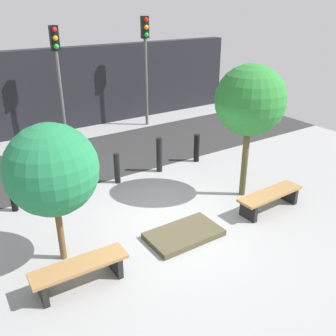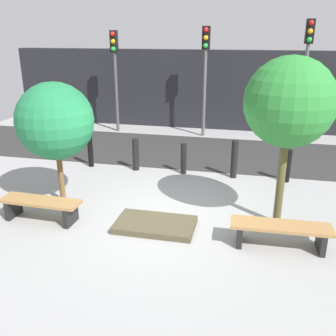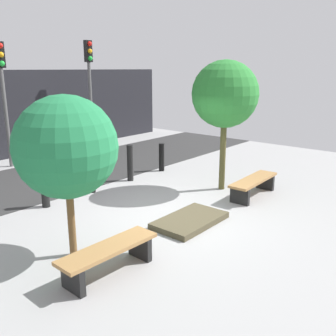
# 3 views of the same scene
# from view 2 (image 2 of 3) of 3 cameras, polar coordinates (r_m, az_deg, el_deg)

# --- Properties ---
(ground_plane) EXTENTS (18.00, 18.00, 0.00)m
(ground_plane) POSITION_cam_2_polar(r_m,az_deg,el_deg) (7.98, -1.21, -7.62)
(ground_plane) COLOR #969696
(road_strip) EXTENTS (18.00, 3.60, 0.01)m
(road_strip) POSITION_cam_2_polar(r_m,az_deg,el_deg) (12.33, 4.07, 2.52)
(road_strip) COLOR #2E2E2E
(road_strip) RESTS_ON ground
(building_facade) EXTENTS (16.20, 0.50, 3.06)m
(building_facade) POSITION_cam_2_polar(r_m,az_deg,el_deg) (15.31, 6.20, 11.75)
(building_facade) COLOR black
(building_facade) RESTS_ON ground
(bench_left) EXTENTS (1.71, 0.52, 0.46)m
(bench_left) POSITION_cam_2_polar(r_m,az_deg,el_deg) (8.19, -18.81, -5.44)
(bench_left) COLOR black
(bench_left) RESTS_ON ground
(bench_right) EXTENTS (1.80, 0.53, 0.46)m
(bench_right) POSITION_cam_2_polar(r_m,az_deg,el_deg) (7.13, 16.75, -9.14)
(bench_right) COLOR black
(bench_right) RESTS_ON ground
(planter_bed) EXTENTS (1.58, 0.93, 0.12)m
(planter_bed) POSITION_cam_2_polar(r_m,az_deg,el_deg) (7.60, -1.96, -8.63)
(planter_bed) COLOR #4C4530
(planter_bed) RESTS_ON ground
(tree_behind_left_bench) EXTENTS (1.67, 1.67, 2.74)m
(tree_behind_left_bench) POSITION_cam_2_polar(r_m,az_deg,el_deg) (8.45, -16.83, 6.83)
(tree_behind_left_bench) COLOR brown
(tree_behind_left_bench) RESTS_ON ground
(tree_behind_right_bench) EXTENTS (1.69, 1.69, 3.33)m
(tree_behind_right_bench) POSITION_cam_2_polar(r_m,az_deg,el_deg) (7.31, 18.02, 9.39)
(tree_behind_right_bench) COLOR #4C4927
(tree_behind_right_bench) RESTS_ON ground
(bollard_far_left) EXTENTS (0.15, 0.15, 1.09)m
(bollard_far_left) POSITION_cam_2_polar(r_m,az_deg,el_deg) (11.03, -11.78, 2.96)
(bollard_far_left) COLOR black
(bollard_far_left) RESTS_ON ground
(bollard_left) EXTENTS (0.18, 0.18, 0.90)m
(bollard_left) POSITION_cam_2_polar(r_m,az_deg,el_deg) (10.58, -4.94, 2.05)
(bollard_left) COLOR black
(bollard_left) RESTS_ON ground
(bollard_center) EXTENTS (0.16, 0.16, 0.86)m
(bollard_center) POSITION_cam_2_polar(r_m,az_deg,el_deg) (10.27, 2.38, 1.42)
(bollard_center) COLOR black
(bollard_center) RESTS_ON ground
(bollard_right) EXTENTS (0.17, 0.17, 1.04)m
(bollard_right) POSITION_cam_2_polar(r_m,az_deg,el_deg) (10.11, 10.06, 1.35)
(bollard_right) COLOR black
(bollard_right) RESTS_ON ground
(bollard_far_right) EXTENTS (0.17, 0.17, 0.87)m
(bollard_far_right) POSITION_cam_2_polar(r_m,az_deg,el_deg) (10.18, 17.75, 0.31)
(bollard_far_right) COLOR black
(bollard_far_right) RESTS_ON ground
(traffic_light_west) EXTENTS (0.28, 0.27, 3.76)m
(traffic_light_west) POSITION_cam_2_polar(r_m,az_deg,el_deg) (14.68, -8.10, 15.51)
(traffic_light_west) COLOR #4A4A4A
(traffic_light_west) RESTS_ON ground
(traffic_light_mid_west) EXTENTS (0.28, 0.27, 3.90)m
(traffic_light_mid_west) POSITION_cam_2_polar(r_m,az_deg,el_deg) (13.86, 5.71, 15.71)
(traffic_light_mid_west) COLOR #565656
(traffic_light_mid_west) RESTS_ON ground
(traffic_light_mid_east) EXTENTS (0.28, 0.27, 4.11)m
(traffic_light_mid_east) POSITION_cam_2_polar(r_m,az_deg,el_deg) (13.85, 20.34, 15.17)
(traffic_light_mid_east) COLOR #545454
(traffic_light_mid_east) RESTS_ON ground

